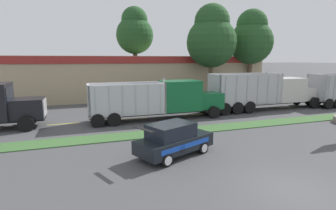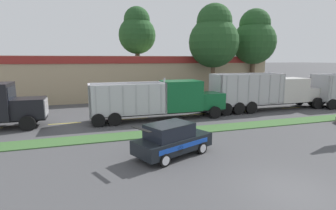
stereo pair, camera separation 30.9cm
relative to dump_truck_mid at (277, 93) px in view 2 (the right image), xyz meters
name	(u,v)px [view 2 (the right image)]	position (x,y,z in m)	size (l,w,h in m)	color
ground_plane	(292,193)	(-10.87, -13.93, -1.63)	(600.00, 600.00, 0.00)	#474749
grass_verge	(195,130)	(-10.87, -4.84, -1.60)	(120.00, 1.75, 0.06)	#3D6633
centre_line_3	(65,123)	(-19.66, 0.04, -1.63)	(2.40, 0.14, 0.01)	yellow
centre_line_4	(134,119)	(-14.26, 0.04, -1.63)	(2.40, 0.14, 0.01)	yellow
centre_line_5	(194,115)	(-8.86, 0.04, -1.63)	(2.40, 0.14, 0.01)	yellow
centre_line_6	(246,111)	(-3.46, 0.04, -1.63)	(2.40, 0.14, 0.01)	yellow
centre_line_7	(291,108)	(1.94, 0.04, -1.63)	(2.40, 0.14, 0.01)	yellow
centre_line_8	(332,105)	(7.34, 0.04, -1.63)	(2.40, 0.14, 0.01)	yellow
dump_truck_mid	(277,93)	(0.00, 0.00, 0.00)	(12.09, 2.60, 3.57)	black
dump_truck_trail	(171,99)	(-11.23, -0.73, -0.03)	(11.25, 2.60, 3.46)	black
rally_car	(172,139)	(-13.93, -8.95, -0.76)	(4.49, 3.24, 1.76)	black
store_building_backdrop	(129,76)	(-12.19, 15.10, 1.00)	(35.32, 12.10, 5.27)	tan
tree_behind_left	(254,38)	(3.07, 8.53, 5.94)	(5.59, 5.59, 11.23)	brown
tree_behind_centre	(137,32)	(-11.38, 12.60, 6.65)	(4.68, 4.68, 11.40)	brown
tree_behind_right	(214,37)	(-3.33, 7.31, 5.78)	(5.88, 5.88, 11.25)	brown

